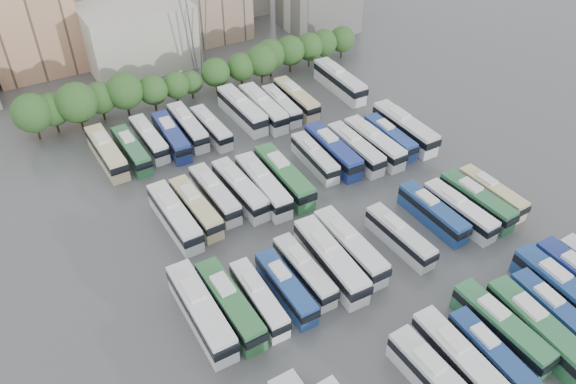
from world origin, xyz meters
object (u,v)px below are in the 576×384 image
bus_r0_s8 (501,327)px  bus_r2_s9 (333,150)px  bus_r0_s10 (555,314)px  bus_r1_s10 (433,212)px  bus_r1_s3 (286,287)px  bus_r3_s13 (340,81)px  bus_r1_s12 (477,200)px  bus_r3_s8 (263,108)px  bus_r2_s3 (215,194)px  bus_r3_s5 (211,127)px  bus_r1_s6 (350,246)px  bus_r1_s4 (304,271)px  bus_r1_s2 (259,298)px  bus_r1_s11 (459,210)px  bus_r2_s1 (175,216)px  bus_r0_s6 (461,361)px  bus_r0_s11 (562,290)px  bus_r1_s0 (201,311)px  bus_r2_s11 (374,143)px  bus_r3_s10 (296,98)px  bus_r2_s2 (196,207)px  bus_r2_s5 (263,185)px  bus_r2_s13 (405,128)px  bus_r2_s12 (390,137)px  bus_r0_s5 (438,382)px  bus_r2_s10 (355,148)px  bus_r3_s9 (281,105)px  bus_r1_s8 (400,236)px  bus_r1_s5 (330,260)px  bus_r1_s13 (492,193)px  bus_r3_s3 (171,136)px  bus_r3_s4 (188,126)px  bus_r0_s7 (491,355)px  bus_r2_s8 (315,157)px  bus_r3_s2 (149,138)px  bus_r0_s9 (537,328)px  bus_r2_s4 (240,189)px  bus_r3_s7 (242,110)px

bus_r0_s8 → bus_r2_s9: 36.40m
bus_r0_s10 → bus_r1_s10: bearing=92.7°
bus_r1_s3 → bus_r3_s13: bus_r3_s13 is taller
bus_r1_s12 → bus_r3_s8: 38.37m
bus_r2_s3 → bus_r3_s5: bus_r2_s3 is taller
bus_r0_s10 → bus_r1_s6: (-13.23, 19.60, 0.15)m
bus_r1_s4 → bus_r1_s2: bearing=-171.6°
bus_r1_s11 → bus_r2_s1: 37.35m
bus_r0_s6 → bus_r0_s11: bearing=4.4°
bus_r1_s0 → bus_r2_s11: 39.97m
bus_r1_s0 → bus_r2_s3: bus_r1_s0 is taller
bus_r3_s10 → bus_r2_s2: bearing=-144.2°
bus_r2_s5 → bus_r2_s13: size_ratio=0.96×
bus_r2_s2 → bus_r1_s6: bearing=-53.7°
bus_r2_s12 → bus_r3_s5: bearing=145.3°
bus_r0_s5 → bus_r2_s5: size_ratio=0.95×
bus_r2_s10 → bus_r3_s9: size_ratio=1.09×
bus_r2_s1 → bus_r2_s3: (6.49, 1.81, -0.13)m
bus_r1_s11 → bus_r1_s8: bearing=176.7°
bus_r1_s5 → bus_r0_s6: bearing=-76.9°
bus_r0_s11 → bus_r1_s13: 18.16m
bus_r1_s3 → bus_r3_s3: (0.05, 36.07, 0.18)m
bus_r2_s9 → bus_r3_s4: 23.92m
bus_r0_s7 → bus_r3_s3: 55.89m
bus_r0_s11 → bus_r2_s8: 37.58m
bus_r1_s0 → bus_r1_s13: 42.87m
bus_r0_s7 → bus_r1_s10: 22.02m
bus_r2_s9 → bus_r2_s10: (3.34, -1.14, -0.10)m
bus_r2_s11 → bus_r3_s2: 34.98m
bus_r0_s11 → bus_r1_s6: 24.28m
bus_r1_s6 → bus_r1_s10: size_ratio=1.10×
bus_r1_s12 → bus_r3_s4: (-26.55, 37.02, 0.05)m
bus_r0_s9 → bus_r1_s12: bus_r0_s9 is taller
bus_r2_s2 → bus_r0_s7: bearing=-67.8°
bus_r1_s13 → bus_r2_s2: bearing=152.6°
bus_r2_s3 → bus_r3_s3: bearing=88.2°
bus_r0_s11 → bus_r1_s12: bus_r0_s11 is taller
bus_r1_s6 → bus_r3_s3: bus_r1_s6 is taller
bus_r2_s11 → bus_r1_s3: bearing=-146.0°
bus_r0_s6 → bus_r0_s11: (16.36, 1.13, 0.05)m
bus_r1_s5 → bus_r2_s12: (23.18, 18.08, -0.34)m
bus_r1_s10 → bus_r2_s4: (-19.76, 17.01, 0.13)m
bus_r1_s10 → bus_r2_s13: 20.41m
bus_r1_s11 → bus_r2_s12: bearing=77.3°
bus_r2_s1 → bus_r1_s12: bearing=-26.9°
bus_r0_s8 → bus_r3_s7: 54.07m
bus_r3_s5 → bus_r3_s7: 6.91m
bus_r3_s4 → bus_r3_s7: bearing=1.4°
bus_r0_s6 → bus_r1_s13: (23.01, 18.03, -0.24)m
bus_r3_s3 → bus_r3_s13: bus_r3_s13 is taller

